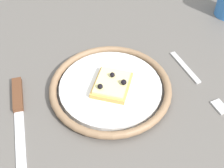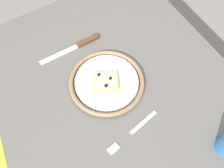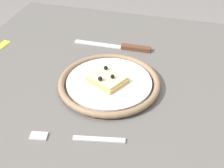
% 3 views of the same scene
% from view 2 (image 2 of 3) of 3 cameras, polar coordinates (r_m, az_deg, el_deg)
% --- Properties ---
extents(ground_plane, '(6.00, 6.00, 0.00)m').
position_cam_2_polar(ground_plane, '(1.57, -0.37, -14.13)').
color(ground_plane, slate).
extents(dining_table, '(0.98, 0.87, 0.71)m').
position_cam_2_polar(dining_table, '(0.98, -0.57, -4.81)').
color(dining_table, '#5B5651').
rests_on(dining_table, ground_plane).
extents(plate, '(0.26, 0.26, 0.02)m').
position_cam_2_polar(plate, '(0.91, -1.15, 0.41)').
color(plate, white).
rests_on(plate, dining_table).
extents(pizza_slice_near, '(0.10, 0.11, 0.03)m').
position_cam_2_polar(pizza_slice_near, '(0.90, -1.25, 0.62)').
color(pizza_slice_near, tan).
rests_on(pizza_slice_near, plate).
extents(knife, '(0.02, 0.24, 0.01)m').
position_cam_2_polar(knife, '(1.02, -6.82, 8.39)').
color(knife, silver).
rests_on(knife, dining_table).
extents(fork, '(0.05, 0.20, 0.00)m').
position_cam_2_polar(fork, '(0.85, 4.40, -10.16)').
color(fork, silver).
rests_on(fork, dining_table).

